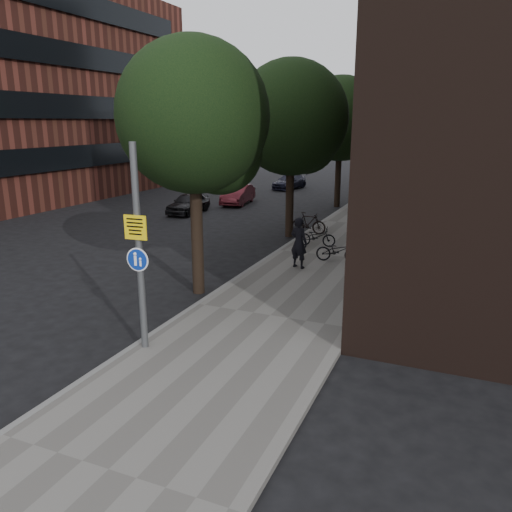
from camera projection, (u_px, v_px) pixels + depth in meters
The scene contains 15 objects.
ground at pixel (202, 373), 10.56m from camera, with size 120.00×120.00×0.00m, color black.
sidewalk at pixel (333, 257), 19.34m from camera, with size 4.50×60.00×0.12m, color slate.
curb_edge at pixel (279, 251), 20.19m from camera, with size 0.15×60.00×0.13m, color slate.
street_tree_near at pixel (198, 123), 14.30m from camera, with size 4.40×4.40×7.50m.
street_tree_mid at pixel (294, 122), 21.85m from camera, with size 5.00×5.00×7.80m.
street_tree_far at pixel (342, 122), 29.85m from camera, with size 5.00×5.00×7.80m.
signpost at pixel (139, 249), 10.94m from camera, with size 0.54×0.15×4.63m.
pedestrian at pixel (299, 243), 17.53m from camera, with size 0.66×0.44×1.82m, color black.
parked_bike_facade_near at pixel (338, 251), 18.41m from camera, with size 0.55×1.59×0.84m, color black.
parked_bike_facade_far at pixel (379, 243), 19.03m from camera, with size 0.50×1.75×1.05m, color black.
parked_bike_curb_near at pixel (317, 237), 20.69m from camera, with size 0.54×1.56×0.82m, color black.
parked_bike_curb_far at pixel (308, 223), 22.98m from camera, with size 0.47×1.65×0.99m, color black.
parked_car_near at pixel (188, 203), 28.71m from camera, with size 1.40×3.47×1.18m, color black.
parked_car_mid at pixel (238, 195), 31.88m from camera, with size 1.30×3.74×1.23m, color #5B1A22.
parked_car_far at pixel (290, 182), 39.12m from camera, with size 1.57×3.86×1.12m, color black.
Camera 1 is at (4.77, -8.34, 5.17)m, focal length 35.00 mm.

